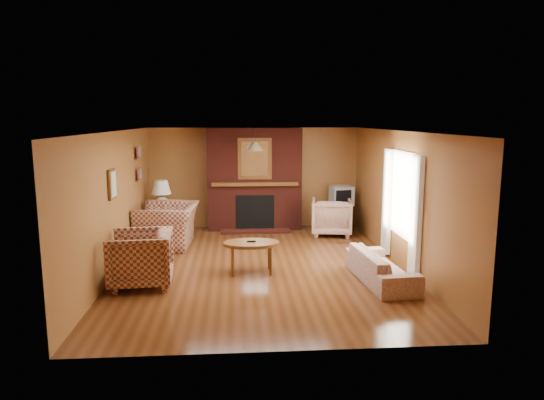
{
  "coord_description": "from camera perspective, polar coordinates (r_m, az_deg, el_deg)",
  "views": [
    {
      "loc": [
        -0.42,
        -8.37,
        2.62
      ],
      "look_at": [
        0.24,
        0.6,
        1.1
      ],
      "focal_mm": 32.0,
      "sensor_mm": 36.0,
      "label": 1
    }
  ],
  "objects": [
    {
      "name": "wall_front",
      "position": [
        5.33,
        0.49,
        -5.83
      ],
      "size": [
        6.5,
        0.0,
        6.5
      ],
      "primitive_type": "plane",
      "rotation": [
        -1.57,
        0.0,
        0.0
      ],
      "color": "#98642F",
      "rests_on": "floor"
    },
    {
      "name": "pendant_light",
      "position": [
        10.7,
        -1.96,
        6.27
      ],
      "size": [
        0.36,
        0.36,
        0.48
      ],
      "color": "black",
      "rests_on": "ceiling"
    },
    {
      "name": "ceiling",
      "position": [
        8.38,
        -1.34,
        8.1
      ],
      "size": [
        6.5,
        6.5,
        0.0
      ],
      "primitive_type": "plane",
      "rotation": [
        3.14,
        0.0,
        0.0
      ],
      "color": "white",
      "rests_on": "wall_back"
    },
    {
      "name": "floral_sofa",
      "position": [
        8.1,
        12.75,
        -7.64
      ],
      "size": [
        0.81,
        1.76,
        0.5
      ],
      "primitive_type": "imported",
      "rotation": [
        0.0,
        0.0,
        1.66
      ],
      "color": "beige",
      "rests_on": "floor"
    },
    {
      "name": "plaid_armchair",
      "position": [
        7.95,
        -15.22,
        -6.64
      ],
      "size": [
        1.03,
        1.01,
        0.88
      ],
      "primitive_type": "imported",
      "rotation": [
        0.0,
        0.0,
        -1.5
      ],
      "color": "maroon",
      "rests_on": "floor"
    },
    {
      "name": "botanical_print",
      "position": [
        8.39,
        -18.28,
        1.8
      ],
      "size": [
        0.05,
        0.4,
        0.5
      ],
      "color": "brown",
      "rests_on": "wall_left"
    },
    {
      "name": "plaid_loveseat",
      "position": [
        10.25,
        -12.14,
        -2.94
      ],
      "size": [
        1.24,
        1.39,
        0.87
      ],
      "primitive_type": "imported",
      "rotation": [
        0.0,
        0.0,
        -1.63
      ],
      "color": "maroon",
      "rests_on": "floor"
    },
    {
      "name": "coffee_table",
      "position": [
        8.3,
        -2.44,
        -5.38
      ],
      "size": [
        0.96,
        0.59,
        0.56
      ],
      "color": "brown",
      "rests_on": "floor"
    },
    {
      "name": "floral_armchair",
      "position": [
        11.09,
        7.01,
        -1.97
      ],
      "size": [
        1.01,
        1.03,
        0.82
      ],
      "primitive_type": "imported",
      "rotation": [
        0.0,
        0.0,
        2.97
      ],
      "color": "beige",
      "rests_on": "floor"
    },
    {
      "name": "window_right",
      "position": [
        8.79,
        14.94,
        -0.51
      ],
      "size": [
        0.1,
        1.85,
        2.0
      ],
      "color": "beige",
      "rests_on": "wall_right"
    },
    {
      "name": "floor",
      "position": [
        8.78,
        -1.28,
        -7.76
      ],
      "size": [
        6.5,
        6.5,
        0.0
      ],
      "primitive_type": "plane",
      "color": "#4C2810",
      "rests_on": "ground"
    },
    {
      "name": "tv_stand",
      "position": [
        11.67,
        8.1,
        -1.97
      ],
      "size": [
        0.55,
        0.5,
        0.6
      ],
      "primitive_type": "cube",
      "rotation": [
        0.0,
        0.0,
        -0.0
      ],
      "color": "black",
      "rests_on": "floor"
    },
    {
      "name": "table_lamp",
      "position": [
        11.08,
        -12.88,
        0.65
      ],
      "size": [
        0.43,
        0.43,
        0.71
      ],
      "color": "white",
      "rests_on": "side_table"
    },
    {
      "name": "side_table",
      "position": [
        11.2,
        -12.75,
        -2.74
      ],
      "size": [
        0.42,
        0.42,
        0.55
      ],
      "primitive_type": "cube",
      "rotation": [
        0.0,
        0.0,
        0.02
      ],
      "color": "brown",
      "rests_on": "floor"
    },
    {
      "name": "crt_tv",
      "position": [
        11.58,
        8.17,
        0.55
      ],
      "size": [
        0.53,
        0.53,
        0.44
      ],
      "color": "#A5A7AC",
      "rests_on": "tv_stand"
    },
    {
      "name": "fireplace",
      "position": [
        11.45,
        -2.07,
        2.38
      ],
      "size": [
        2.2,
        0.82,
        2.4
      ],
      "color": "#4B1710",
      "rests_on": "floor"
    },
    {
      "name": "wall_back",
      "position": [
        11.72,
        -2.12,
        2.63
      ],
      "size": [
        6.5,
        0.0,
        6.5
      ],
      "primitive_type": "plane",
      "rotation": [
        1.57,
        0.0,
        0.0
      ],
      "color": "#98642F",
      "rests_on": "floor"
    },
    {
      "name": "wall_left",
      "position": [
        8.74,
        -17.91,
        -0.21
      ],
      "size": [
        0.0,
        6.5,
        6.5
      ],
      "primitive_type": "plane",
      "rotation": [
        1.57,
        0.0,
        1.57
      ],
      "color": "#98642F",
      "rests_on": "floor"
    },
    {
      "name": "wall_right",
      "position": [
        8.98,
        14.83,
        0.18
      ],
      "size": [
        0.0,
        6.5,
        6.5
      ],
      "primitive_type": "plane",
      "rotation": [
        1.57,
        0.0,
        -1.57
      ],
      "color": "#98642F",
      "rests_on": "floor"
    },
    {
      "name": "bookshelf",
      "position": [
        10.51,
        -15.32,
        4.05
      ],
      "size": [
        0.09,
        0.55,
        0.71
      ],
      "color": "brown",
      "rests_on": "wall_left"
    }
  ]
}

